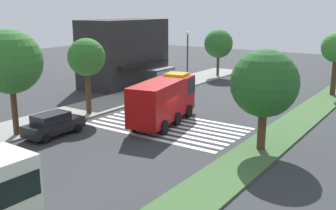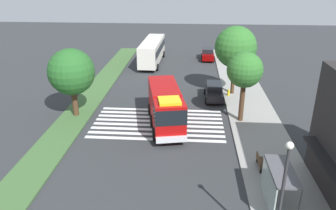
{
  "view_description": "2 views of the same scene",
  "coord_description": "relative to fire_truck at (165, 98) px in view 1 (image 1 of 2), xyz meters",
  "views": [
    {
      "loc": [
        -24.74,
        -17.24,
        9.18
      ],
      "look_at": [
        0.93,
        0.36,
        1.58
      ],
      "focal_mm": 42.46,
      "sensor_mm": 36.0,
      "label": 1
    },
    {
      "loc": [
        28.15,
        2.93,
        13.51
      ],
      "look_at": [
        -0.81,
        0.83,
        1.42
      ],
      "focal_mm": 35.21,
      "sensor_mm": 36.0,
      "label": 2
    }
  ],
  "objects": [
    {
      "name": "bench_near_shelter",
      "position": [
        6.37,
        7.35,
        -1.47
      ],
      "size": [
        1.6,
        0.5,
        0.9
      ],
      "color": "#4C3823",
      "rests_on": "sidewalk"
    },
    {
      "name": "parked_car_east",
      "position": [
        28.62,
        4.78,
        -1.2
      ],
      "size": [
        4.57,
        2.21,
        1.67
      ],
      "rotation": [
        0.0,
        0.0,
        -0.05
      ],
      "color": "#474C51",
      "rests_on": "ground_plane"
    },
    {
      "name": "bus_stop_shelter",
      "position": [
        10.37,
        7.33,
        -0.17
      ],
      "size": [
        3.5,
        1.4,
        2.46
      ],
      "color": "#4C4C51",
      "rests_on": "sidewalk"
    },
    {
      "name": "median_strip",
      "position": [
        -1.04,
        -9.02,
        -1.99
      ],
      "size": [
        60.0,
        3.0,
        0.14
      ],
      "primitive_type": "cube",
      "color": "#3D6033",
      "rests_on": "ground_plane"
    },
    {
      "name": "sidewalk_tree_center",
      "position": [
        22.79,
        6.97,
        2.43
      ],
      "size": [
        3.86,
        3.86,
        6.3
      ],
      "color": "#513823",
      "rests_on": "sidewalk"
    },
    {
      "name": "sidewalk_tree_far_west",
      "position": [
        -9.07,
        6.97,
        3.43
      ],
      "size": [
        4.59,
        4.59,
        7.67
      ],
      "color": "#47301E",
      "rests_on": "sidewalk"
    },
    {
      "name": "parked_car_mid",
      "position": [
        -7.48,
        4.77,
        -1.17
      ],
      "size": [
        4.58,
        2.08,
        1.75
      ],
      "rotation": [
        0.0,
        0.0,
        0.01
      ],
      "color": "black",
      "rests_on": "ground_plane"
    },
    {
      "name": "sidewalk",
      "position": [
        -1.04,
        8.38,
        -1.99
      ],
      "size": [
        60.0,
        4.81,
        0.14
      ],
      "primitive_type": "cube",
      "color": "gray",
      "rests_on": "ground_plane"
    },
    {
      "name": "median_tree_far_west",
      "position": [
        -1.79,
        -9.02,
        2.45
      ],
      "size": [
        4.38,
        4.38,
        6.59
      ],
      "color": "#47301E",
      "rests_on": "median_strip"
    },
    {
      "name": "sidewalk_tree_west",
      "position": [
        -1.7,
        6.97,
        2.97
      ],
      "size": [
        3.25,
        3.25,
        6.59
      ],
      "color": "#47301E",
      "rests_on": "sidewalk"
    },
    {
      "name": "storefront_building",
      "position": [
        10.82,
        13.51,
        1.88
      ],
      "size": [
        10.95,
        6.27,
        7.89
      ],
      "color": "#282626",
      "rests_on": "ground_plane"
    },
    {
      "name": "crosswalk",
      "position": [
        -0.72,
        -0.77,
        -2.06
      ],
      "size": [
        6.75,
        12.14,
        0.01
      ],
      "color": "silver",
      "rests_on": "ground_plane"
    },
    {
      "name": "ground_plane",
      "position": [
        -1.04,
        -0.77,
        -2.06
      ],
      "size": [
        120.0,
        120.0,
        0.0
      ],
      "primitive_type": "plane",
      "color": "#2D3033"
    },
    {
      "name": "fire_hydrant",
      "position": [
        -8.21,
        6.47,
        -1.57
      ],
      "size": [
        0.28,
        0.28,
        0.7
      ],
      "primitive_type": "cylinder",
      "color": "gold",
      "rests_on": "sidewalk"
    },
    {
      "name": "street_lamp",
      "position": [
        14.15,
        6.57,
        1.83
      ],
      "size": [
        0.36,
        0.36,
        6.37
      ],
      "color": "#2D2D30",
      "rests_on": "sidewalk"
    },
    {
      "name": "fire_truck",
      "position": [
        0.0,
        0.0,
        0.0
      ],
      "size": [
        8.75,
        4.11,
        3.75
      ],
      "rotation": [
        0.0,
        0.0,
        0.2
      ],
      "color": "#A50C0C",
      "rests_on": "ground_plane"
    }
  ]
}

